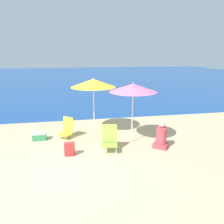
{
  "coord_description": "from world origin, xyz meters",
  "views": [
    {
      "loc": [
        0.31,
        -5.42,
        3.14
      ],
      "look_at": [
        1.77,
        2.37,
        1.0
      ],
      "focal_mm": 35.0,
      "sensor_mm": 36.0,
      "label": 1
    }
  ],
  "objects": [
    {
      "name": "beach_umbrella_pink",
      "position": [
        2.39,
        1.77,
        1.99
      ],
      "size": [
        1.65,
        1.65,
        2.17
      ],
      "color": "white",
      "rests_on": "ground"
    },
    {
      "name": "person_seated_near",
      "position": [
        3.23,
        1.08,
        0.39
      ],
      "size": [
        0.61,
        0.6,
        0.95
      ],
      "rotation": [
        0.0,
        0.0,
        0.85
      ],
      "color": "#BF3F4C",
      "rests_on": "ground"
    },
    {
      "name": "beach_chair_lime",
      "position": [
        1.46,
        1.17,
        0.44
      ],
      "size": [
        0.58,
        0.63,
        0.86
      ],
      "rotation": [
        0.0,
        0.0,
        -0.17
      ],
      "color": "silver",
      "rests_on": "ground"
    },
    {
      "name": "ground_plane",
      "position": [
        0.0,
        0.0,
        0.0
      ],
      "size": [
        60.0,
        60.0,
        0.0
      ],
      "primitive_type": "plane",
      "color": "#C6B284"
    },
    {
      "name": "beach_chair_yellow",
      "position": [
        0.05,
        2.63,
        0.36
      ],
      "size": [
        0.65,
        0.65,
        0.79
      ],
      "rotation": [
        0.0,
        0.0,
        -0.71
      ],
      "color": "silver",
      "rests_on": "ground"
    },
    {
      "name": "cooler_box",
      "position": [
        -0.96,
        2.57,
        0.15
      ],
      "size": [
        0.5,
        0.29,
        0.3
      ],
      "color": "#338C59",
      "rests_on": "ground"
    },
    {
      "name": "beach_umbrella_yellow",
      "position": [
        1.15,
        2.96,
        2.03
      ],
      "size": [
        1.74,
        1.74,
        2.23
      ],
      "color": "white",
      "rests_on": "ground"
    },
    {
      "name": "backpack_red",
      "position": [
        0.16,
        1.07,
        0.21
      ],
      "size": [
        0.33,
        0.21,
        0.42
      ],
      "color": "red",
      "rests_on": "ground"
    },
    {
      "name": "sea_water",
      "position": [
        0.0,
        24.81,
        0.0
      ],
      "size": [
        60.0,
        40.0,
        0.01
      ],
      "color": "#19478C",
      "rests_on": "ground"
    }
  ]
}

